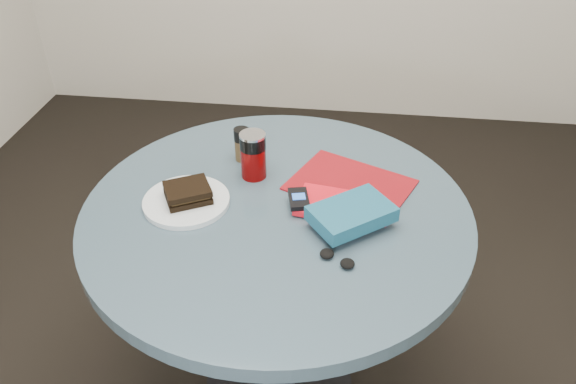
# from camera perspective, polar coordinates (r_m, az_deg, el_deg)

# --- Properties ---
(table) EXTENTS (1.00, 1.00, 0.75)m
(table) POSITION_cam_1_polar(r_m,az_deg,el_deg) (1.55, -1.11, -6.35)
(table) COLOR black
(table) RESTS_ON ground
(plate) EXTENTS (0.28, 0.28, 0.01)m
(plate) POSITION_cam_1_polar(r_m,az_deg,el_deg) (1.47, -10.28, -0.94)
(plate) COLOR silver
(plate) RESTS_ON table
(sandwich) EXTENTS (0.14, 0.13, 0.04)m
(sandwich) POSITION_cam_1_polar(r_m,az_deg,el_deg) (1.46, -10.15, -0.07)
(sandwich) COLOR black
(sandwich) RESTS_ON plate
(soda_can) EXTENTS (0.09, 0.09, 0.13)m
(soda_can) POSITION_cam_1_polar(r_m,az_deg,el_deg) (1.52, -3.55, 3.74)
(soda_can) COLOR #610405
(soda_can) RESTS_ON table
(pepper_grinder) EXTENTS (0.05, 0.05, 0.10)m
(pepper_grinder) POSITION_cam_1_polar(r_m,az_deg,el_deg) (1.61, -4.71, 4.87)
(pepper_grinder) COLOR #4B3A20
(pepper_grinder) RESTS_ON table
(magazine) EXTENTS (0.37, 0.34, 0.01)m
(magazine) POSITION_cam_1_polar(r_m,az_deg,el_deg) (1.53, 6.33, 0.72)
(magazine) COLOR maroon
(magazine) RESTS_ON table
(red_book) EXTENTS (0.21, 0.16, 0.02)m
(red_book) POSITION_cam_1_polar(r_m,az_deg,el_deg) (1.43, 4.78, -1.29)
(red_book) COLOR red
(red_book) RESTS_ON magazine
(novel) EXTENTS (0.23, 0.22, 0.04)m
(novel) POSITION_cam_1_polar(r_m,az_deg,el_deg) (1.36, 6.48, -2.22)
(novel) COLOR navy
(novel) RESTS_ON red_book
(mp3_player) EXTENTS (0.07, 0.09, 0.02)m
(mp3_player) POSITION_cam_1_polar(r_m,az_deg,el_deg) (1.42, 1.10, -0.70)
(mp3_player) COLOR black
(mp3_player) RESTS_ON red_book
(headphones) EXTENTS (0.09, 0.07, 0.02)m
(headphones) POSITION_cam_1_polar(r_m,az_deg,el_deg) (1.28, 5.00, -6.76)
(headphones) COLOR black
(headphones) RESTS_ON table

